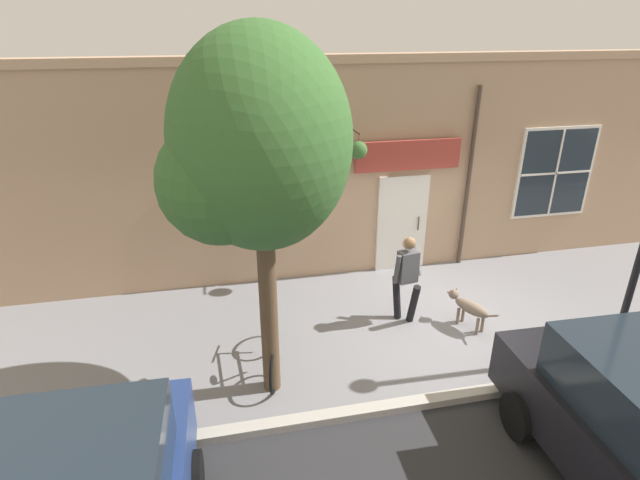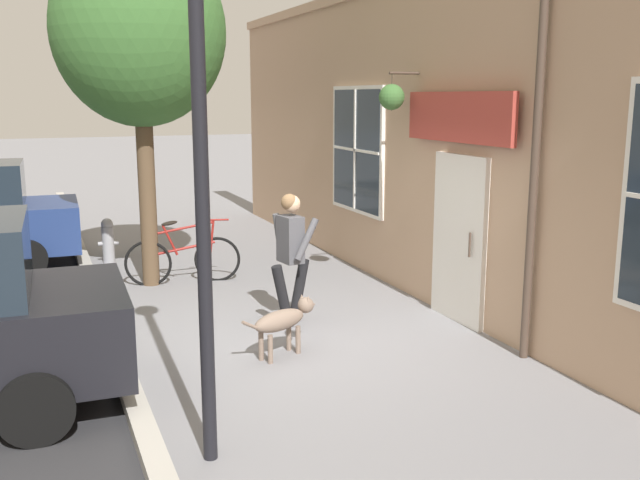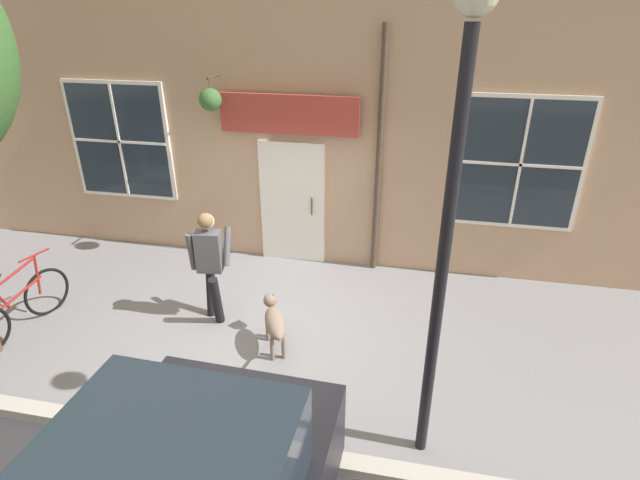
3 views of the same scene
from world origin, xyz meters
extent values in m
plane|color=gray|center=(0.00, 0.00, 0.00)|extent=(90.00, 90.00, 0.00)
cube|color=#B2ADA3|center=(2.00, 0.00, 0.06)|extent=(0.20, 28.00, 0.12)
cube|color=tan|center=(-2.35, 0.00, 2.15)|extent=(0.30, 18.00, 4.29)
cube|color=tan|center=(-2.35, 0.00, 4.37)|extent=(0.42, 18.00, 0.16)
cube|color=white|center=(-2.18, -0.01, 1.05)|extent=(0.10, 1.10, 2.10)
cube|color=#232D38|center=(-2.15, -0.01, 1.00)|extent=(0.03, 0.90, 1.90)
cylinder|color=#47382D|center=(-2.09, 0.34, 1.05)|extent=(0.03, 0.03, 0.30)
cube|color=#AD3D33|center=(-2.08, -0.01, 2.55)|extent=(0.08, 2.20, 0.60)
cylinder|color=#47382D|center=(-2.12, 1.40, 1.93)|extent=(0.09, 0.09, 3.86)
cylinder|color=#47382D|center=(-1.96, -1.14, 3.09)|extent=(0.44, 0.04, 0.04)
cylinder|color=#47382D|center=(-1.78, -1.14, 2.91)|extent=(0.01, 0.01, 0.34)
cone|color=#2D2823|center=(-1.78, -1.14, 2.69)|extent=(0.32, 0.32, 0.18)
sphere|color=#3D6B33|center=(-1.78, -1.14, 2.78)|extent=(0.34, 0.34, 0.34)
cube|color=white|center=(-2.18, -3.03, 1.95)|extent=(0.08, 1.82, 2.02)
cube|color=#232D38|center=(-2.15, -3.03, 1.95)|extent=(0.03, 1.70, 1.90)
cube|color=white|center=(-2.13, -3.03, 1.95)|extent=(0.04, 0.04, 1.90)
cube|color=white|center=(-2.13, -3.03, 1.95)|extent=(0.04, 1.70, 0.04)
cube|color=white|center=(-2.18, 3.49, 1.95)|extent=(0.08, 1.82, 2.02)
cube|color=#232D38|center=(-2.15, 3.49, 1.95)|extent=(0.03, 1.70, 1.90)
cube|color=white|center=(-2.13, 3.49, 1.95)|extent=(0.04, 0.04, 1.90)
cube|color=white|center=(-2.13, 3.49, 1.95)|extent=(0.04, 1.70, 0.04)
cylinder|color=black|center=(-0.31, -0.76, 0.40)|extent=(0.31, 0.17, 0.80)
cylinder|color=black|center=(-0.02, -0.56, 0.40)|extent=(0.31, 0.17, 0.80)
cube|color=#4C4C51|center=(-0.17, -0.66, 1.08)|extent=(0.27, 0.37, 0.58)
sphere|color=tan|center=(-0.19, -0.66, 1.51)|extent=(0.22, 0.22, 0.22)
sphere|color=brown|center=(-0.16, -0.66, 1.54)|extent=(0.21, 0.21, 0.21)
cylinder|color=#4C4C51|center=(-0.09, -0.88, 1.09)|extent=(0.17, 0.11, 0.57)
cylinder|color=#4C4C51|center=(-0.30, -0.45, 1.11)|extent=(0.34, 0.13, 0.52)
ellipsoid|color=#7F6B5B|center=(0.34, 0.39, 0.41)|extent=(0.73, 0.51, 0.22)
cylinder|color=#7F6B5B|center=(0.18, 0.23, 0.16)|extent=(0.06, 0.06, 0.31)
cylinder|color=#7F6B5B|center=(0.12, 0.36, 0.16)|extent=(0.06, 0.06, 0.31)
cylinder|color=#7F6B5B|center=(0.56, 0.41, 0.16)|extent=(0.06, 0.06, 0.31)
cylinder|color=#7F6B5B|center=(0.50, 0.54, 0.16)|extent=(0.06, 0.06, 0.31)
sphere|color=#7F6B5B|center=(-0.03, 0.21, 0.50)|extent=(0.18, 0.18, 0.18)
cone|color=#7F6B5B|center=(-0.13, 0.17, 0.48)|extent=(0.13, 0.12, 0.09)
cone|color=#7F6B5B|center=(0.00, 0.17, 0.58)|extent=(0.06, 0.06, 0.07)
cone|color=#7F6B5B|center=(-0.04, 0.26, 0.58)|extent=(0.06, 0.06, 0.07)
cylinder|color=#7F6B5B|center=(0.73, 0.57, 0.46)|extent=(0.20, 0.12, 0.14)
cylinder|color=brown|center=(1.14, -3.24, 1.42)|extent=(0.25, 0.25, 2.85)
ellipsoid|color=#38662D|center=(1.14, -3.24, 3.71)|extent=(2.45, 2.21, 2.70)
sphere|color=#38662D|center=(1.30, -3.75, 3.28)|extent=(1.54, 1.54, 1.54)
torus|color=black|center=(0.15, -3.10, 0.33)|extent=(0.69, 0.23, 0.70)
torus|color=black|center=(1.19, -3.21, 0.33)|extent=(0.69, 0.23, 0.70)
cylinder|color=maroon|center=(0.67, -3.16, 0.53)|extent=(0.98, 0.15, 0.20)
cylinder|color=maroon|center=(0.85, -3.18, 0.67)|extent=(0.23, 0.06, 0.47)
cylinder|color=maroon|center=(0.62, -3.15, 0.85)|extent=(0.83, 0.12, 0.17)
cylinder|color=maroon|center=(0.23, -3.11, 0.65)|extent=(0.11, 0.05, 0.58)
cylinder|color=maroon|center=(0.19, -3.11, 0.95)|extent=(0.45, 0.15, 0.03)
ellipsoid|color=black|center=(0.85, -3.18, 0.93)|extent=(0.26, 0.13, 0.10)
cylinder|color=black|center=(2.87, -4.33, 0.31)|extent=(0.63, 0.20, 0.62)
cylinder|color=black|center=(2.82, 1.53, 0.31)|extent=(0.63, 0.20, 0.62)
cylinder|color=black|center=(2.77, -0.23, 0.31)|extent=(0.63, 0.20, 0.62)
cylinder|color=#99999E|center=(1.59, -4.96, 0.31)|extent=(0.20, 0.20, 0.62)
sphere|color=#99999E|center=(1.59, -4.96, 0.67)|extent=(0.20, 0.20, 0.20)
cylinder|color=#99999E|center=(1.71, -4.96, 0.34)|extent=(0.10, 0.07, 0.07)
cylinder|color=#99999E|center=(1.47, -4.96, 0.34)|extent=(0.10, 0.07, 0.07)
camera|label=1|loc=(7.10, -3.80, 5.03)|focal=28.00mm
camera|label=2|loc=(2.72, 7.39, 2.79)|focal=40.00mm
camera|label=3|loc=(5.40, 2.01, 4.18)|focal=28.00mm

